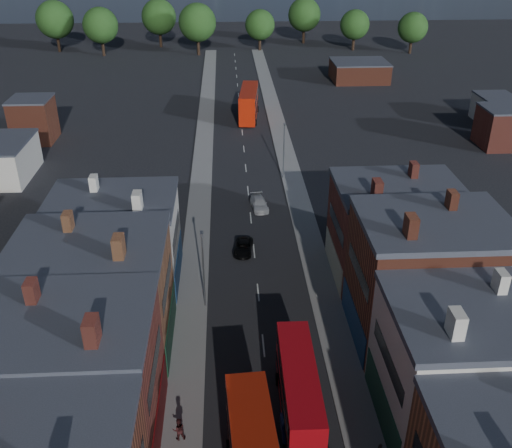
{
  "coord_description": "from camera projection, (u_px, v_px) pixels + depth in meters",
  "views": [
    {
      "loc": [
        -2.74,
        -14.58,
        32.84
      ],
      "look_at": [
        0.0,
        35.96,
        5.62
      ],
      "focal_mm": 40.0,
      "sensor_mm": 36.0,
      "label": 1
    }
  ],
  "objects": [
    {
      "name": "ped_1",
      "position": [
        179.0,
        429.0,
        40.19
      ],
      "size": [
        0.96,
        0.63,
        1.84
      ],
      "primitive_type": "imported",
      "rotation": [
        0.0,
        0.0,
        3.31
      ],
      "color": "#391717",
      "rests_on": "pavement_west"
    },
    {
      "name": "bus_1",
      "position": [
        299.0,
        392.0,
        41.34
      ],
      "size": [
        2.84,
        10.87,
        4.68
      ],
      "rotation": [
        0.0,
        0.0,
        -0.01
      ],
      "color": "#BA0A12",
      "rests_on": "ground"
    },
    {
      "name": "pavement_east",
      "position": [
        301.0,
        209.0,
        72.76
      ],
      "size": [
        3.0,
        200.0,
        0.12
      ],
      "primitive_type": "cube",
      "color": "gray",
      "rests_on": "ground"
    },
    {
      "name": "bus_2",
      "position": [
        249.0,
        103.0,
        104.48
      ],
      "size": [
        4.11,
        12.86,
        5.46
      ],
      "rotation": [
        0.0,
        0.0,
        -0.1
      ],
      "color": "#AE1B07",
      "rests_on": "ground"
    },
    {
      "name": "car_3",
      "position": [
        259.0,
        203.0,
        72.8
      ],
      "size": [
        2.45,
        4.85,
        1.35
      ],
      "primitive_type": "imported",
      "rotation": [
        0.0,
        0.0,
        0.12
      ],
      "color": "silver",
      "rests_on": "ground"
    },
    {
      "name": "lamp_post_3",
      "position": [
        284.0,
        147.0,
        79.29
      ],
      "size": [
        0.25,
        0.7,
        8.12
      ],
      "color": "slate",
      "rests_on": "ground"
    },
    {
      "name": "car_2",
      "position": [
        243.0,
        247.0,
        63.27
      ],
      "size": [
        2.44,
        4.42,
        1.17
      ],
      "primitive_type": "imported",
      "rotation": [
        0.0,
        0.0,
        -0.12
      ],
      "color": "black",
      "rests_on": "ground"
    },
    {
      "name": "car_1",
      "position": [
        292.0,
        437.0,
        40.05
      ],
      "size": [
        1.45,
        4.08,
        1.34
      ],
      "primitive_type": "imported",
      "rotation": [
        0.0,
        0.0,
        -0.01
      ],
      "color": "navy",
      "rests_on": "ground"
    },
    {
      "name": "pavement_west",
      "position": [
        199.0,
        212.0,
        72.14
      ],
      "size": [
        3.0,
        200.0,
        0.12
      ],
      "primitive_type": "cube",
      "color": "gray",
      "rests_on": "ground"
    },
    {
      "name": "lamp_post_2",
      "position": [
        203.0,
        265.0,
        52.41
      ],
      "size": [
        0.25,
        0.7,
        8.12
      ],
      "color": "slate",
      "rests_on": "ground"
    }
  ]
}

